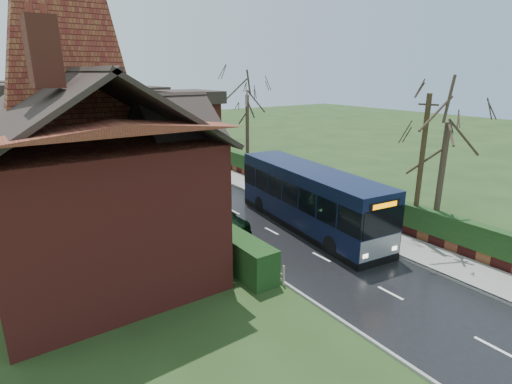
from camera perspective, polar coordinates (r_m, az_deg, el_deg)
ground at (r=21.13m, az=5.54°, el=-7.33°), size 140.00×140.00×0.00m
road at (r=28.96m, az=-7.30°, el=-0.63°), size 6.00×100.00×0.02m
pavement at (r=31.03m, az=-0.35°, el=0.81°), size 2.50×100.00×0.14m
kerb_right at (r=30.39m, az=-2.22°, el=0.45°), size 0.12×100.00×0.14m
kerb_left at (r=27.75m, az=-12.88°, el=-1.61°), size 0.12×100.00×0.10m
front_hedge at (r=22.83m, az=-10.19°, el=-3.48°), size 1.20×16.00×1.60m
picket_fence at (r=23.25m, az=-8.47°, el=-3.94°), size 0.10×16.00×0.90m
right_wall_hedge at (r=31.66m, az=1.97°, el=2.90°), size 0.60×50.00×1.80m
brick_house at (r=20.22m, az=-22.97°, el=3.37°), size 9.30×14.60×10.30m
bus at (r=22.86m, az=7.64°, el=-0.95°), size 3.86×11.51×3.43m
car_silver at (r=24.56m, az=-9.34°, el=-2.08°), size 1.99×4.52×1.51m
car_green at (r=22.77m, az=-5.22°, el=-3.83°), size 2.32×4.45×1.23m
car_distant at (r=59.64m, az=-23.78°, el=7.64°), size 2.11×3.85×1.20m
bus_stop_sign at (r=24.42m, az=7.37°, el=0.20°), size 0.10×0.39×2.57m
telegraph_pole at (r=22.28m, az=22.46°, el=3.17°), size 0.31×0.97×7.61m
tree_right_near at (r=21.57m, az=25.95°, el=10.06°), size 4.15×4.15×8.96m
tree_right_far at (r=39.16m, az=-1.28°, el=14.35°), size 4.82×4.82×9.31m
tree_house_side at (r=32.94m, az=-27.63°, el=14.08°), size 4.77×4.77×10.85m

